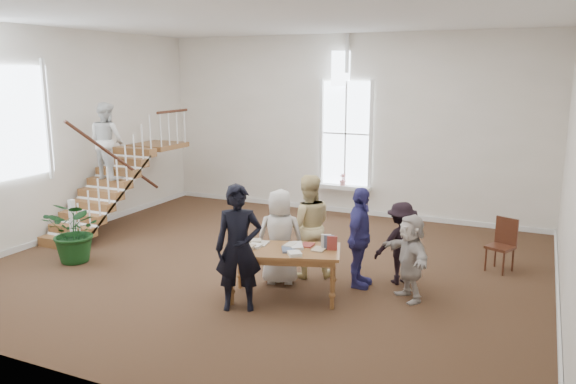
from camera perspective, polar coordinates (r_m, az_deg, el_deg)
The scene contains 12 objects.
ground at distance 10.69m, azimuth -2.11°, elevation -7.43°, with size 10.00×10.00×0.00m, color #412719.
room_shell at distance 14.49m, azimuth 5.68°, elevation -0.60°, with size 10.49×10.00×10.00m.
staircase at distance 13.33m, azimuth -17.62°, elevation 3.11°, with size 1.10×4.10×2.92m.
library_table at distance 8.96m, azimuth -0.54°, elevation -6.32°, with size 1.96×1.40×0.89m.
police_officer at distance 8.53m, azimuth -5.04°, elevation -5.69°, with size 0.71×0.47×1.95m, color black.
elderly_woman at distance 9.59m, azimuth -0.82°, elevation -4.57°, with size 0.80×0.52×1.64m, color beige.
person_yellow at distance 9.89m, azimuth 2.00°, elevation -3.48°, with size 0.89×0.70×1.84m, color beige.
woman_cluster_a at distance 9.50m, azimuth 7.28°, elevation -4.62°, with size 1.01×0.42×1.72m, color #393683.
woman_cluster_b at distance 9.81m, azimuth 11.41°, elevation -5.10°, with size 0.92×0.53×1.43m, color black.
woman_cluster_c at distance 9.15m, azimuth 12.30°, elevation -6.50°, with size 1.30×0.41×1.40m, color beige.
floor_plant at distance 11.43m, azimuth -20.74°, elevation -3.74°, with size 1.10×0.95×1.22m, color #133C16.
side_chair at distance 11.00m, azimuth 20.99°, elevation -4.73°, with size 0.56×0.56×0.98m.
Camera 1 is at (4.54, -9.00, 3.58)m, focal length 35.00 mm.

